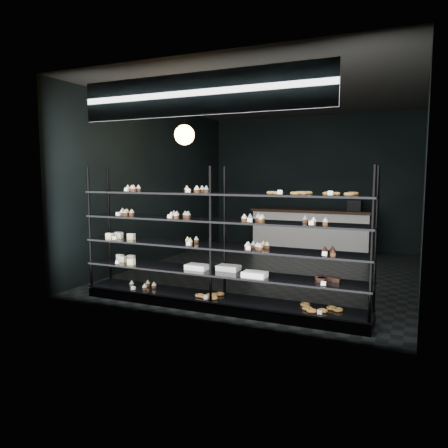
# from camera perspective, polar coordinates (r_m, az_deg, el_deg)

# --- Properties ---
(room) EXTENTS (5.01, 6.01, 3.20)m
(room) POSITION_cam_1_polar(r_m,az_deg,el_deg) (8.02, 6.46, 5.02)
(room) COLOR black
(room) RESTS_ON ground
(display_shelf) EXTENTS (4.00, 0.50, 1.91)m
(display_shelf) POSITION_cam_1_polar(r_m,az_deg,el_deg) (5.86, -1.10, -5.06)
(display_shelf) COLOR black
(display_shelf) RESTS_ON room
(signage) EXTENTS (3.30, 0.05, 0.50)m
(signage) POSITION_cam_1_polar(r_m,az_deg,el_deg) (5.40, -3.42, 16.59)
(signage) COLOR #0D0F45
(signage) RESTS_ON room
(pendant_lamp) EXTENTS (0.33, 0.33, 0.89)m
(pendant_lamp) POSITION_cam_1_polar(r_m,az_deg,el_deg) (7.36, -5.19, 11.53)
(pendant_lamp) COLOR black
(pendant_lamp) RESTS_ON room
(service_counter) EXTENTS (2.79, 0.65, 1.23)m
(service_counter) POSITION_cam_1_polar(r_m,az_deg,el_deg) (10.48, 11.35, -0.75)
(service_counter) COLOR silver
(service_counter) RESTS_ON room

